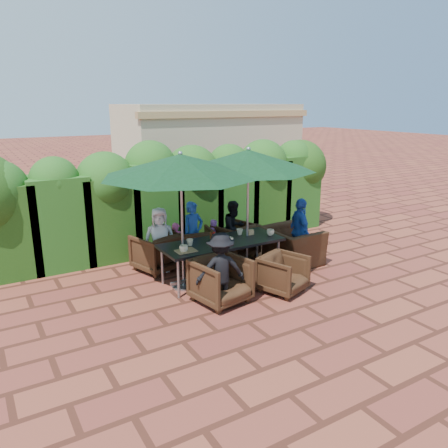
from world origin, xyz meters
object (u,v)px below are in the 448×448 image
dining_table (222,245)px  chair_end_right (292,240)px  chair_near_left (221,278)px  chair_near_right (283,272)px  umbrella_left (181,166)px  umbrella_right (248,160)px  chair_far_left (157,250)px  chair_far_right (235,239)px  chair_far_mid (194,244)px

dining_table → chair_end_right: chair_end_right is taller
chair_near_left → chair_near_right: bearing=-20.7°
umbrella_left → chair_near_left: (0.27, -0.89, -1.79)m
umbrella_right → chair_end_right: 2.04m
chair_far_left → chair_end_right: (2.57, -1.04, 0.08)m
umbrella_left → chair_near_right: (1.42, -1.09, -1.85)m
chair_far_right → chair_far_mid: bearing=-23.0°
umbrella_right → chair_far_mid: 2.17m
chair_far_left → chair_far_right: chair_far_left is taller
chair_near_left → chair_near_right: chair_near_left is taller
chair_near_left → chair_end_right: 2.38m
umbrella_right → chair_far_mid: (-0.65, 1.01, -1.82)m
chair_far_left → chair_end_right: size_ratio=0.74×
umbrella_right → chair_near_left: bearing=-141.0°
chair_far_left → chair_far_mid: bearing=163.0°
dining_table → chair_far_left: 1.40m
umbrella_left → chair_far_mid: 2.22m
umbrella_left → chair_far_left: 2.07m
dining_table → umbrella_left: (-0.78, 0.04, 1.54)m
chair_near_right → chair_near_left: bearing=149.8°
dining_table → chair_near_left: (-0.51, -0.85, -0.25)m
chair_far_mid → chair_far_right: chair_far_right is taller
dining_table → chair_far_mid: chair_far_mid is taller
umbrella_left → chair_near_left: umbrella_left is taller
chair_near_right → chair_end_right: size_ratio=0.65×
chair_far_right → chair_end_right: bearing=116.1°
chair_far_left → chair_end_right: bearing=141.0°
chair_near_left → chair_end_right: size_ratio=0.75×
chair_far_mid → chair_far_left: bearing=11.3°
chair_near_right → chair_far_right: bearing=62.5°
chair_far_right → chair_near_right: size_ratio=1.10×
dining_table → chair_end_right: (1.70, 0.02, -0.18)m
umbrella_left → umbrella_right: same height
dining_table → umbrella_left: bearing=177.2°
umbrella_left → chair_far_right: size_ratio=3.37×
chair_far_right → chair_near_right: bearing=67.4°
umbrella_right → chair_far_left: (-1.48, 1.01, -1.80)m
chair_near_right → chair_end_right: 1.52m
chair_far_right → chair_near_right: (-0.26, -1.99, -0.04)m
chair_far_mid → chair_near_right: (0.68, -2.12, -0.03)m
umbrella_right → chair_near_right: (0.03, -1.12, -1.84)m
chair_near_right → dining_table: bearing=101.0°
umbrella_left → chair_near_right: size_ratio=3.72×
umbrella_right → chair_far_right: size_ratio=3.08×
dining_table → chair_near_left: chair_near_left is taller
chair_end_right → umbrella_left: bearing=88.7°
umbrella_right → chair_near_left: size_ratio=2.96×
dining_table → chair_near_right: size_ratio=3.14×
umbrella_right → chair_far_right: 2.03m
umbrella_left → chair_far_right: umbrella_left is taller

